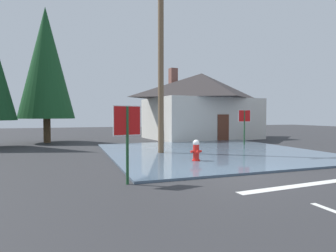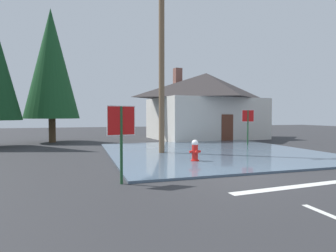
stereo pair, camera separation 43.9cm
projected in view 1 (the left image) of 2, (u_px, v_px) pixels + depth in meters
The scene contains 9 objects.
ground_plane at pixel (236, 174), 9.36m from camera, with size 80.00×80.00×0.10m, color #2D2D30.
flood_puddle at pixel (211, 152), 14.57m from camera, with size 10.49×10.82×0.08m, color #4C6075.
lane_stop_bar at pixel (295, 186), 7.55m from camera, with size 3.70×0.30×0.01m, color silver.
stop_sign_near at pixel (127, 128), 7.71m from camera, with size 0.81×0.22×2.18m.
fire_hydrant at pixel (196, 151), 11.37m from camera, with size 0.47×0.40×0.93m.
utility_pole at pixel (161, 52), 13.67m from camera, with size 1.60×0.28×9.66m.
stop_sign_far at pixel (244, 120), 17.82m from camera, with size 0.71×0.28×2.27m.
house at pixel (201, 105), 23.55m from camera, with size 9.84×7.44×5.88m.
pine_tree_mid_left at pixel (46, 63), 19.59m from camera, with size 3.80×3.80×9.50m.
Camera 1 is at (-5.23, -8.02, 1.90)m, focal length 29.97 mm.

